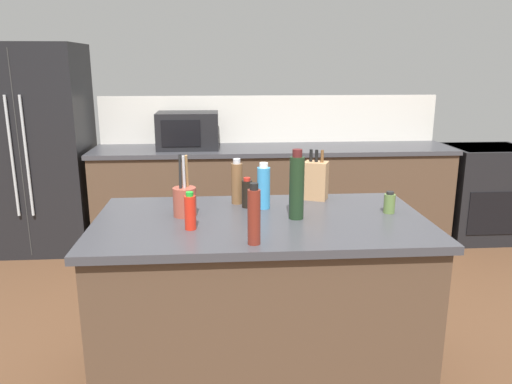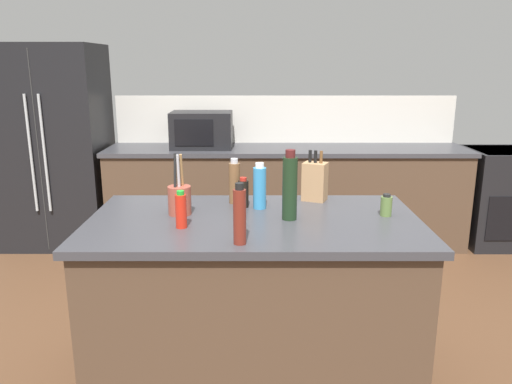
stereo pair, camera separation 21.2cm
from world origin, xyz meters
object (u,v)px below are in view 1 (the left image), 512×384
(refrigerator, at_px, (35,149))
(hot_sauce_bottle, at_px, (190,212))
(knife_block, at_px, (316,180))
(pepper_grinder, at_px, (237,183))
(wine_bottle, at_px, (297,186))
(utensil_crock, at_px, (185,200))
(microwave, at_px, (188,130))
(vinegar_bottle, at_px, (254,216))
(dish_soap_bottle, at_px, (264,187))
(spice_jar_oregano, at_px, (389,203))
(soy_sauce_bottle, at_px, (247,193))
(range_oven, at_px, (484,192))

(refrigerator, height_order, hot_sauce_bottle, refrigerator)
(knife_block, xyz_separation_m, pepper_grinder, (-0.46, -0.06, 0.01))
(refrigerator, height_order, wine_bottle, refrigerator)
(utensil_crock, bearing_deg, microwave, 92.86)
(utensil_crock, xyz_separation_m, vinegar_bottle, (0.33, -0.44, 0.05))
(dish_soap_bottle, bearing_deg, spice_jar_oregano, -11.82)
(pepper_grinder, height_order, soy_sauce_bottle, pepper_grinder)
(refrigerator, height_order, soy_sauce_bottle, refrigerator)
(pepper_grinder, relative_size, soy_sauce_bottle, 1.53)
(microwave, xyz_separation_m, pepper_grinder, (0.38, -1.90, -0.05))
(microwave, bearing_deg, hot_sauce_bottle, -86.43)
(knife_block, xyz_separation_m, vinegar_bottle, (-0.41, -0.72, 0.02))
(dish_soap_bottle, distance_m, hot_sauce_bottle, 0.50)
(knife_block, bearing_deg, dish_soap_bottle, -129.39)
(range_oven, xyz_separation_m, vinegar_bottle, (-2.46, -2.56, 0.60))
(microwave, distance_m, knife_block, 2.03)
(vinegar_bottle, height_order, spice_jar_oregano, vinegar_bottle)
(utensil_crock, xyz_separation_m, soy_sauce_bottle, (0.33, 0.13, -0.00))
(refrigerator, relative_size, soy_sauce_bottle, 11.28)
(wine_bottle, bearing_deg, spice_jar_oregano, 6.70)
(range_oven, bearing_deg, knife_block, -138.12)
(spice_jar_oregano, bearing_deg, refrigerator, 139.57)
(dish_soap_bottle, bearing_deg, vinegar_bottle, -99.29)
(pepper_grinder, bearing_deg, soy_sauce_bottle, -58.13)
(microwave, distance_m, spice_jar_oregano, 2.45)
(microwave, relative_size, soy_sauce_bottle, 3.34)
(utensil_crock, relative_size, wine_bottle, 0.90)
(range_oven, bearing_deg, vinegar_bottle, -133.90)
(vinegar_bottle, distance_m, hot_sauce_bottle, 0.37)
(refrigerator, distance_m, range_oven, 4.32)
(pepper_grinder, xyz_separation_m, soy_sauce_bottle, (0.05, -0.08, -0.04))
(range_oven, bearing_deg, spice_jar_oregano, -128.71)
(refrigerator, relative_size, hot_sauce_bottle, 10.27)
(knife_block, relative_size, utensil_crock, 0.91)
(microwave, xyz_separation_m, vinegar_bottle, (0.43, -2.56, -0.04))
(range_oven, xyz_separation_m, knife_block, (-2.06, -1.84, 0.59))
(utensil_crock, xyz_separation_m, hot_sauce_bottle, (0.04, -0.22, 0.00))
(microwave, relative_size, knife_block, 1.92)
(range_oven, height_order, pepper_grinder, pepper_grinder)
(range_oven, xyz_separation_m, utensil_crock, (-2.79, -2.12, 0.56))
(pepper_grinder, distance_m, spice_jar_oregano, 0.83)
(wine_bottle, xyz_separation_m, pepper_grinder, (-0.29, 0.30, -0.05))
(range_oven, height_order, utensil_crock, utensil_crock)
(refrigerator, xyz_separation_m, knife_block, (2.24, -1.89, 0.11))
(range_oven, distance_m, soy_sauce_bottle, 3.21)
(microwave, bearing_deg, vinegar_bottle, -80.39)
(pepper_grinder, xyz_separation_m, hot_sauce_bottle, (-0.24, -0.44, -0.03))
(knife_block, height_order, hot_sauce_bottle, knife_block)
(knife_block, distance_m, spice_jar_oregano, 0.46)
(microwave, height_order, pepper_grinder, microwave)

